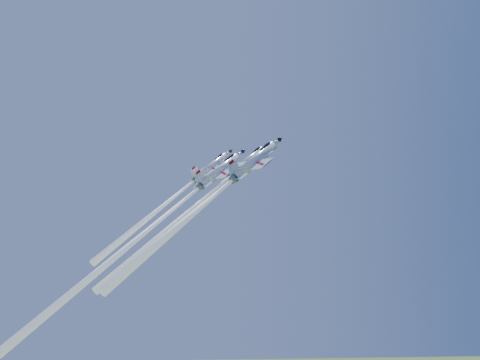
{
  "coord_description": "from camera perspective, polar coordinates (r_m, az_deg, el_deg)",
  "views": [
    {
      "loc": [
        -7.52,
        -125.11,
        87.17
      ],
      "look_at": [
        0.0,
        0.0,
        102.6
      ],
      "focal_mm": 40.0,
      "sensor_mm": 36.0,
      "label": 1
    }
  ],
  "objects": [
    {
      "name": "jet_left",
      "position": [
        126.18,
        -7.16,
        -1.89
      ],
      "size": [
        29.18,
        20.42,
        31.9
      ],
      "rotation": [
        0.66,
        0.04,
        -0.97
      ],
      "color": "white"
    },
    {
      "name": "jet_lead",
      "position": [
        121.51,
        -4.54,
        -2.57
      ],
      "size": [
        35.54,
        24.86,
        39.41
      ],
      "rotation": [
        0.66,
        0.04,
        -0.97
      ],
      "color": "white"
    },
    {
      "name": "jet_right",
      "position": [
        112.09,
        -3.37,
        -2.19
      ],
      "size": [
        35.09,
        24.57,
        38.16
      ],
      "rotation": [
        0.66,
        0.04,
        -0.97
      ],
      "color": "white"
    },
    {
      "name": "jet_slot",
      "position": [
        114.47,
        -10.3,
        -5.69
      ],
      "size": [
        44.44,
        31.06,
        49.9
      ],
      "rotation": [
        0.66,
        0.04,
        -0.97
      ],
      "color": "white"
    }
  ]
}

